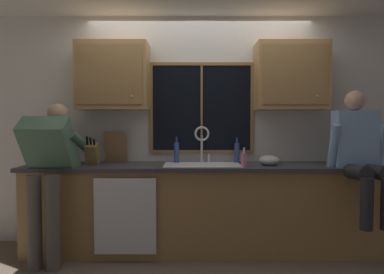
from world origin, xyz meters
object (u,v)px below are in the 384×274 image
knife_block (91,154)px  mixing_bowl (268,160)px  person_standing (48,165)px  person_sitting_on_counter (358,149)px  bottle_green_glass (176,152)px  cutting_board (115,147)px  soap_dispenser (243,159)px  bottle_tall_clear (236,152)px

knife_block → mixing_bowl: 1.86m
person_standing → knife_block: person_standing is taller
person_sitting_on_counter → knife_block: person_sitting_on_counter is taller
mixing_bowl → bottle_green_glass: size_ratio=0.74×
cutting_board → mixing_bowl: size_ratio=1.59×
soap_dispenser → cutting_board: bearing=164.5°
soap_dispenser → bottle_tall_clear: bearing=94.3°
bottle_green_glass → mixing_bowl: bearing=-12.2°
bottle_green_glass → bottle_tall_clear: 0.67m
person_standing → cutting_board: size_ratio=4.55×
person_standing → person_sitting_on_counter: person_sitting_on_counter is taller
soap_dispenser → knife_block: bearing=173.6°
person_sitting_on_counter → bottle_green_glass: person_sitting_on_counter is taller
person_sitting_on_counter → mixing_bowl: 0.86m
person_sitting_on_counter → bottle_tall_clear: person_sitting_on_counter is taller
person_sitting_on_counter → bottle_tall_clear: size_ratio=4.51×
person_standing → bottle_tall_clear: bearing=14.8°
person_sitting_on_counter → bottle_green_glass: size_ratio=4.35×
mixing_bowl → soap_dispenser: soap_dispenser is taller
soap_dispenser → bottle_green_glass: 0.77m
knife_block → cutting_board: bearing=45.1°
bottle_green_glass → bottle_tall_clear: bottle_green_glass is taller
cutting_board → mixing_bowl: (1.65, -0.25, -0.12)m
person_standing → person_sitting_on_counter: (2.99, 0.04, 0.14)m
soap_dispenser → mixing_bowl: bearing=24.8°
person_standing → mixing_bowl: 2.19m
mixing_bowl → bottle_green_glass: bottle_green_glass is taller
cutting_board → knife_block: bearing=-134.9°
person_sitting_on_counter → mixing_bowl: (-0.82, 0.24, -0.14)m
cutting_board → person_sitting_on_counter: bearing=-11.1°
person_standing → knife_block: bearing=45.5°
person_sitting_on_counter → mixing_bowl: size_ratio=5.86×
person_standing → knife_block: 0.46m
knife_block → soap_dispenser: (1.57, -0.18, -0.03)m
person_sitting_on_counter → cutting_board: bearing=168.9°
knife_block → bottle_tall_clear: (1.55, 0.17, 0.01)m
person_standing → cutting_board: (0.52, 0.53, 0.13)m
person_sitting_on_counter → cutting_board: 2.52m
person_standing → cutting_board: person_standing is taller
bottle_green_glass → bottle_tall_clear: bearing=0.2°
cutting_board → soap_dispenser: bearing=-15.5°
person_standing → mixing_bowl: person_standing is taller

